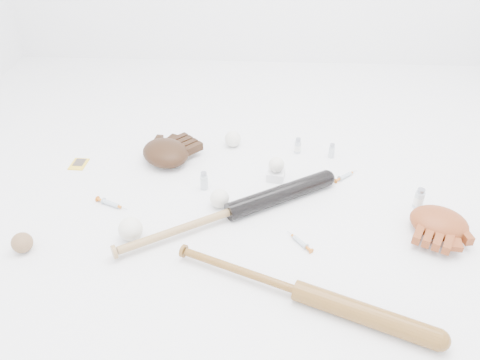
# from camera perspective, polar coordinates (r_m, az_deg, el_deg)

# --- Properties ---
(bat_dark) EXTENTS (0.81, 0.55, 0.07)m
(bat_dark) POSITION_cam_1_polar(r_m,az_deg,el_deg) (1.68, -1.14, -3.86)
(bat_dark) COLOR black
(bat_dark) RESTS_ON ground
(bat_wood) EXTENTS (0.80, 0.37, 0.06)m
(bat_wood) POSITION_cam_1_polar(r_m,az_deg,el_deg) (1.42, 7.05, -13.25)
(bat_wood) COLOR brown
(bat_wood) RESTS_ON ground
(glove_dark) EXTENTS (0.37, 0.37, 0.09)m
(glove_dark) POSITION_cam_1_polar(r_m,az_deg,el_deg) (2.02, -9.07, 3.34)
(glove_dark) COLOR black
(glove_dark) RESTS_ON ground
(glove_tan) EXTENTS (0.32, 0.32, 0.08)m
(glove_tan) POSITION_cam_1_polar(r_m,az_deg,el_deg) (1.76, 23.10, -4.77)
(glove_tan) COLOR brown
(glove_tan) RESTS_ON ground
(trading_card) EXTENTS (0.07, 0.09, 0.00)m
(trading_card) POSITION_cam_1_polar(r_m,az_deg,el_deg) (2.11, -19.06, 1.84)
(trading_card) COLOR yellow
(trading_card) RESTS_ON ground
(pedestal) EXTENTS (0.08, 0.08, 0.04)m
(pedestal) POSITION_cam_1_polar(r_m,az_deg,el_deg) (1.90, 4.39, 0.60)
(pedestal) COLOR white
(pedestal) RESTS_ON ground
(baseball_on_pedestal) EXTENTS (0.06, 0.06, 0.06)m
(baseball_on_pedestal) POSITION_cam_1_polar(r_m,az_deg,el_deg) (1.87, 4.46, 1.88)
(baseball_on_pedestal) COLOR white
(baseball_on_pedestal) RESTS_ON pedestal
(baseball_left) EXTENTS (0.08, 0.08, 0.08)m
(baseball_left) POSITION_cam_1_polar(r_m,az_deg,el_deg) (1.64, -13.20, -5.85)
(baseball_left) COLOR white
(baseball_left) RESTS_ON ground
(baseball_upper) EXTENTS (0.07, 0.07, 0.07)m
(baseball_upper) POSITION_cam_1_polar(r_m,az_deg,el_deg) (2.11, -0.88, 5.03)
(baseball_upper) COLOR white
(baseball_upper) RESTS_ON ground
(baseball_mid) EXTENTS (0.07, 0.07, 0.07)m
(baseball_mid) POSITION_cam_1_polar(r_m,az_deg,el_deg) (1.74, -2.51, -2.26)
(baseball_mid) COLOR white
(baseball_mid) RESTS_ON ground
(baseball_aged) EXTENTS (0.07, 0.07, 0.07)m
(baseball_aged) POSITION_cam_1_polar(r_m,az_deg,el_deg) (1.71, -25.03, -6.94)
(baseball_aged) COLOR brown
(baseball_aged) RESTS_ON ground
(syringe_0) EXTENTS (0.15, 0.09, 0.02)m
(syringe_0) POSITION_cam_1_polar(r_m,az_deg,el_deg) (1.82, -15.47, -2.80)
(syringe_0) COLOR #ADBCC6
(syringe_0) RESTS_ON ground
(syringe_1) EXTENTS (0.10, 0.12, 0.02)m
(syringe_1) POSITION_cam_1_polar(r_m,az_deg,el_deg) (1.61, 7.32, -7.47)
(syringe_1) COLOR #ADBCC6
(syringe_1) RESTS_ON ground
(syringe_2) EXTENTS (0.12, 0.11, 0.02)m
(syringe_2) POSITION_cam_1_polar(r_m,az_deg,el_deg) (1.96, 12.69, 0.48)
(syringe_2) COLOR #ADBCC6
(syringe_2) RESTS_ON ground
(syringe_3) EXTENTS (0.15, 0.13, 0.02)m
(syringe_3) POSITION_cam_1_polar(r_m,az_deg,el_deg) (1.79, 22.75, -5.30)
(syringe_3) COLOR #ADBCC6
(syringe_3) RESTS_ON ground
(vial_0) EXTENTS (0.03, 0.03, 0.07)m
(vial_0) POSITION_cam_1_polar(r_m,az_deg,el_deg) (2.07, 11.12, 3.53)
(vial_0) COLOR silver
(vial_0) RESTS_ON ground
(vial_1) EXTENTS (0.03, 0.03, 0.07)m
(vial_1) POSITION_cam_1_polar(r_m,az_deg,el_deg) (2.08, 7.05, 4.19)
(vial_1) COLOR silver
(vial_1) RESTS_ON ground
(vial_2) EXTENTS (0.03, 0.03, 0.08)m
(vial_2) POSITION_cam_1_polar(r_m,az_deg,el_deg) (1.83, -4.40, -0.07)
(vial_2) COLOR silver
(vial_2) RESTS_ON ground
(vial_3) EXTENTS (0.04, 0.04, 0.08)m
(vial_3) POSITION_cam_1_polar(r_m,az_deg,el_deg) (1.85, 21.00, -2.10)
(vial_3) COLOR silver
(vial_3) RESTS_ON ground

